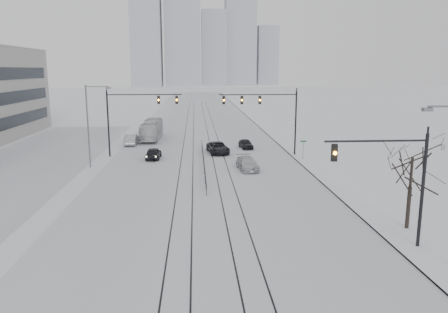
% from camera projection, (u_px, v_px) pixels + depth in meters
% --- Properties ---
extents(ground, '(500.00, 500.00, 0.00)m').
position_uv_depth(ground, '(217.00, 309.00, 19.64)').
color(ground, white).
rests_on(ground, ground).
extents(road, '(22.00, 260.00, 0.02)m').
position_uv_depth(road, '(200.00, 129.00, 78.34)').
color(road, silver).
rests_on(road, ground).
extents(sidewalk_east, '(5.00, 260.00, 0.16)m').
position_uv_depth(sidewalk_east, '(275.00, 128.00, 79.20)').
color(sidewalk_east, white).
rests_on(sidewalk_east, ground).
extents(curb, '(0.10, 260.00, 0.12)m').
position_uv_depth(curb, '(261.00, 129.00, 79.05)').
color(curb, gray).
rests_on(curb, ground).
extents(parking_strip, '(14.00, 60.00, 0.03)m').
position_uv_depth(parking_strip, '(37.00, 159.00, 52.58)').
color(parking_strip, silver).
rests_on(parking_strip, ground).
extents(tram_rails, '(5.30, 180.00, 0.01)m').
position_uv_depth(tram_rails, '(202.00, 149.00, 58.77)').
color(tram_rails, black).
rests_on(tram_rails, ground).
extents(skyline, '(96.00, 48.00, 72.00)m').
position_uv_depth(skyline, '(203.00, 38.00, 281.68)').
color(skyline, '#9A9DA9').
rests_on(skyline, ground).
extents(traffic_mast_near, '(6.10, 0.37, 7.00)m').
position_uv_depth(traffic_mast_near, '(397.00, 175.00, 25.31)').
color(traffic_mast_near, black).
rests_on(traffic_mast_near, ground).
extents(traffic_mast_ne, '(9.60, 0.37, 8.00)m').
position_uv_depth(traffic_mast_ne, '(269.00, 110.00, 53.28)').
color(traffic_mast_ne, black).
rests_on(traffic_mast_ne, ground).
extents(traffic_mast_nw, '(9.10, 0.37, 8.00)m').
position_uv_depth(traffic_mast_nw, '(132.00, 111.00, 53.21)').
color(traffic_mast_nw, black).
rests_on(traffic_mast_nw, ground).
extents(street_light_west, '(2.73, 0.25, 9.00)m').
position_uv_depth(street_light_west, '(90.00, 120.00, 47.18)').
color(street_light_west, '#595B60').
rests_on(street_light_west, ground).
extents(bare_tree, '(4.40, 4.40, 6.10)m').
position_uv_depth(bare_tree, '(412.00, 165.00, 28.42)').
color(bare_tree, black).
rests_on(bare_tree, ground).
extents(median_fence, '(0.06, 24.00, 1.00)m').
position_uv_depth(median_fence, '(204.00, 161.00, 48.89)').
color(median_fence, black).
rests_on(median_fence, ground).
extents(street_sign, '(0.70, 0.06, 2.40)m').
position_uv_depth(street_sign, '(303.00, 147.00, 51.40)').
color(street_sign, '#595B60').
rests_on(street_sign, ground).
extents(sedan_sb_inner, '(1.80, 4.15, 1.39)m').
position_uv_depth(sedan_sb_inner, '(154.00, 153.00, 52.45)').
color(sedan_sb_inner, black).
rests_on(sedan_sb_inner, ground).
extents(sedan_sb_outer, '(1.62, 4.64, 1.53)m').
position_uv_depth(sedan_sb_outer, '(131.00, 140.00, 62.24)').
color(sedan_sb_outer, '#A7AAAE').
rests_on(sedan_sb_outer, ground).
extents(sedan_nb_front, '(3.04, 5.41, 1.43)m').
position_uv_depth(sedan_nb_front, '(218.00, 148.00, 55.99)').
color(sedan_nb_front, black).
rests_on(sedan_nb_front, ground).
extents(sedan_nb_right, '(2.34, 4.83, 1.35)m').
position_uv_depth(sedan_nb_right, '(247.00, 164.00, 46.81)').
color(sedan_nb_right, '#B9BDC1').
rests_on(sedan_nb_right, ground).
extents(sedan_nb_far, '(1.95, 3.85, 1.26)m').
position_uv_depth(sedan_nb_far, '(246.00, 144.00, 59.45)').
color(sedan_nb_far, black).
rests_on(sedan_nb_far, ground).
extents(box_truck, '(2.69, 10.62, 2.95)m').
position_uv_depth(box_truck, '(152.00, 130.00, 67.01)').
color(box_truck, silver).
rests_on(box_truck, ground).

